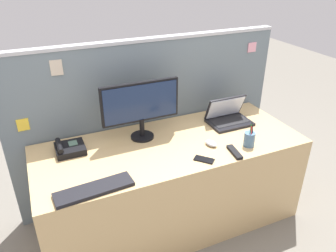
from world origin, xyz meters
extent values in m
plane|color=slate|center=(0.00, 0.00, 0.00)|extent=(10.00, 10.00, 0.00)
cube|color=tan|center=(0.00, 0.00, 0.35)|extent=(1.92, 0.77, 0.71)
cube|color=slate|center=(0.00, 0.42, 0.67)|extent=(2.21, 0.06, 1.35)
cube|color=#B7BAC1|center=(0.00, 0.42, 1.36)|extent=(2.21, 0.07, 0.02)
cube|color=yellow|center=(-0.31, 0.39, 0.86)|extent=(0.11, 0.01, 0.09)
cube|color=pink|center=(0.92, 0.39, 1.22)|extent=(0.09, 0.01, 0.08)
cube|color=beige|center=(-0.66, 0.39, 1.24)|extent=(0.08, 0.01, 0.11)
cube|color=yellow|center=(-0.94, 0.39, 0.87)|extent=(0.08, 0.01, 0.09)
cylinder|color=black|center=(-0.15, 0.17, 0.71)|extent=(0.17, 0.17, 0.02)
cylinder|color=black|center=(-0.15, 0.17, 0.79)|extent=(0.04, 0.04, 0.14)
cube|color=black|center=(-0.15, 0.18, 0.99)|extent=(0.57, 0.03, 0.29)
cube|color=#19284C|center=(-0.15, 0.17, 0.99)|extent=(0.54, 0.01, 0.26)
cube|color=black|center=(0.56, 0.10, 0.72)|extent=(0.33, 0.23, 0.02)
cube|color=black|center=(0.56, 0.11, 0.73)|extent=(0.29, 0.16, 0.00)
cube|color=black|center=(0.56, 0.18, 0.82)|extent=(0.33, 0.09, 0.19)
cube|color=silver|center=(0.56, 0.17, 0.82)|extent=(0.31, 0.07, 0.17)
cube|color=black|center=(-0.67, 0.18, 0.73)|extent=(0.19, 0.19, 0.04)
cube|color=#4C6B5B|center=(-0.65, 0.21, 0.75)|extent=(0.06, 0.07, 0.01)
cylinder|color=black|center=(-0.74, 0.18, 0.77)|extent=(0.04, 0.17, 0.04)
cube|color=black|center=(-0.62, -0.30, 0.72)|extent=(0.46, 0.16, 0.02)
ellipsoid|color=#B2B5BC|center=(0.25, -0.13, 0.72)|extent=(0.08, 0.11, 0.03)
cylinder|color=#4C7093|center=(0.49, -0.25, 0.76)|extent=(0.08, 0.08, 0.10)
cylinder|color=black|center=(0.51, -0.25, 0.82)|extent=(0.03, 0.02, 0.15)
cylinder|color=#238438|center=(0.49, -0.25, 0.81)|extent=(0.02, 0.01, 0.13)
cylinder|color=red|center=(0.49, -0.26, 0.81)|extent=(0.01, 0.02, 0.12)
cube|color=black|center=(0.11, -0.28, 0.71)|extent=(0.13, 0.14, 0.01)
cube|color=black|center=(0.35, -0.29, 0.72)|extent=(0.07, 0.17, 0.02)
camera|label=1|loc=(-0.83, -1.84, 1.91)|focal=35.07mm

